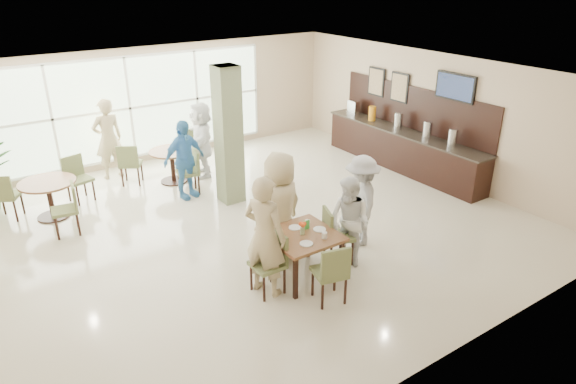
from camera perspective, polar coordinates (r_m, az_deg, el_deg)
ground at (r=9.75m, az=-4.97°, el=-3.83°), size 10.00×10.00×0.00m
room_shell at (r=9.09m, az=-5.35°, el=5.72°), size 10.00×10.00×10.00m
window_bank at (r=12.96m, az=-17.15°, el=8.88°), size 7.00×0.04×7.00m
column at (r=10.37m, az=-6.63°, el=6.20°), size 0.45×0.45×2.80m
main_table at (r=7.92m, az=1.61°, el=-5.25°), size 1.03×1.03×0.75m
round_table_left at (r=10.86m, az=-25.06°, el=0.14°), size 1.05×1.05×0.75m
round_table_right at (r=11.82m, az=-12.77°, el=3.63°), size 1.00×1.00×0.75m
chairs_main_table at (r=8.00m, az=1.57°, el=-6.48°), size 1.95×2.00×0.95m
chairs_table_left at (r=10.90m, az=-24.87°, el=-0.25°), size 1.94×1.88×0.95m
chairs_table_right at (r=11.85m, az=-12.81°, el=3.29°), size 2.18×1.79×0.95m
tabletop_clutter at (r=7.88m, az=1.86°, el=-4.22°), size 0.74×0.71×0.21m
buffet_counter at (r=12.63m, az=12.61°, el=4.97°), size 0.64×4.70×1.95m
wall_tv at (r=11.71m, az=18.09°, el=11.04°), size 0.06×1.00×0.58m
framed_art_a at (r=12.79m, az=12.30°, el=11.28°), size 0.05×0.55×0.70m
framed_art_b at (r=13.34m, az=9.80°, el=11.98°), size 0.05×0.55×0.70m
teen_left at (r=7.44m, az=-2.57°, el=-4.92°), size 0.69×0.81×1.88m
teen_far at (r=8.31m, az=-0.90°, el=-1.71°), size 0.99×0.66×1.86m
teen_right at (r=8.29m, az=6.85°, el=-3.34°), size 0.72×0.84×1.50m
teen_standing at (r=8.91m, az=8.15°, el=-0.99°), size 1.07×1.21×1.62m
adult_a at (r=10.84m, az=-11.45°, el=3.54°), size 1.09×0.77×1.68m
adult_b at (r=11.99m, az=-9.59°, el=5.78°), size 1.26×1.75×1.73m
adult_standing at (r=12.35m, az=-19.35°, el=5.59°), size 0.71×0.50×1.86m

